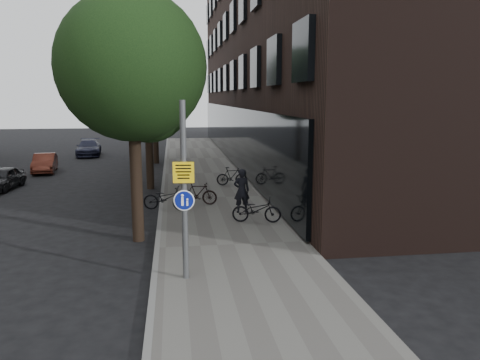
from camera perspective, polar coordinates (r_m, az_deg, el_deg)
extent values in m
plane|color=black|center=(10.88, 0.29, -13.85)|extent=(120.00, 120.00, 0.00)
cube|color=#615F5A|center=(20.38, -3.18, -2.27)|extent=(4.50, 60.00, 0.12)
cube|color=slate|center=(20.31, -9.52, -2.42)|extent=(0.15, 60.00, 0.13)
cube|color=black|center=(33.68, 9.55, 17.77)|extent=(12.00, 40.00, 18.00)
cylinder|color=black|center=(14.65, -12.47, -1.23)|extent=(0.36, 0.36, 3.20)
sphere|color=black|center=(14.41, -13.04, 13.35)|extent=(4.40, 4.40, 4.40)
sphere|color=black|center=(15.15, -11.12, 9.46)|extent=(2.64, 2.64, 2.64)
cylinder|color=black|center=(23.04, -10.97, 2.88)|extent=(0.36, 0.36, 3.20)
sphere|color=black|center=(22.88, -11.29, 12.11)|extent=(5.00, 5.00, 5.00)
sphere|color=black|center=(23.65, -10.12, 9.65)|extent=(3.00, 3.00, 3.00)
cylinder|color=black|center=(31.98, -10.24, 4.87)|extent=(0.36, 0.36, 3.20)
sphere|color=black|center=(31.87, -10.45, 11.51)|extent=(5.00, 5.00, 5.00)
sphere|color=black|center=(32.65, -9.63, 9.74)|extent=(3.00, 3.00, 3.00)
cylinder|color=#595B5E|center=(10.97, -6.82, -1.44)|extent=(0.14, 0.14, 4.23)
cube|color=yellow|center=(10.89, -6.87, 0.99)|extent=(0.49, 0.08, 0.49)
cylinder|color=navy|center=(11.01, -6.80, -2.40)|extent=(0.43, 0.06, 0.43)
cylinder|color=white|center=(11.01, -6.80, -2.40)|extent=(0.49, 0.07, 0.49)
imported|color=black|center=(17.50, 0.21, -1.32)|extent=(0.63, 0.44, 1.67)
imported|color=black|center=(16.23, 2.04, -3.63)|extent=(1.79, 0.96, 0.89)
imported|color=black|center=(23.01, -1.00, 0.47)|extent=(1.52, 0.48, 0.90)
imported|color=black|center=(18.21, -9.06, -2.20)|extent=(1.85, 1.03, 0.92)
imported|color=black|center=(18.92, -5.16, -1.63)|extent=(1.61, 0.75, 0.93)
imported|color=black|center=(25.33, -27.01, 0.18)|extent=(1.58, 3.29, 1.08)
imported|color=#5B251A|center=(30.05, -22.70, 1.92)|extent=(1.63, 3.51, 1.11)
imported|color=#1C1F33|center=(37.51, -17.94, 3.77)|extent=(2.11, 4.35, 1.22)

